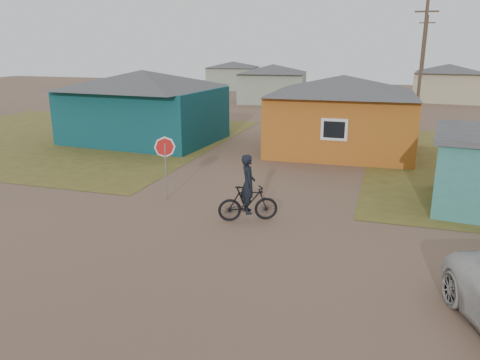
% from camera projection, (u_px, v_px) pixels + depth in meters
% --- Properties ---
extents(ground, '(120.00, 120.00, 0.00)m').
position_uv_depth(ground, '(185.00, 256.00, 12.25)').
color(ground, brown).
extents(grass_nw, '(20.00, 18.00, 0.00)m').
position_uv_depth(grass_nw, '(61.00, 137.00, 28.22)').
color(grass_nw, brown).
rests_on(grass_nw, ground).
extents(house_teal, '(8.93, 7.08, 4.00)m').
position_uv_depth(house_teal, '(144.00, 105.00, 26.51)').
color(house_teal, '#0B373E').
rests_on(house_teal, ground).
extents(house_yellow, '(7.72, 6.76, 3.90)m').
position_uv_depth(house_yellow, '(342.00, 113.00, 23.79)').
color(house_yellow, '#AA581A').
rests_on(house_yellow, ground).
extents(house_pale_west, '(7.04, 6.15, 3.60)m').
position_uv_depth(house_pale_west, '(273.00, 83.00, 44.62)').
color(house_pale_west, gray).
rests_on(house_pale_west, ground).
extents(house_beige_east, '(6.95, 6.05, 3.60)m').
position_uv_depth(house_beige_east, '(447.00, 82.00, 45.46)').
color(house_beige_east, tan).
rests_on(house_beige_east, ground).
extents(house_pale_north, '(6.28, 5.81, 3.40)m').
position_uv_depth(house_pale_north, '(233.00, 75.00, 57.96)').
color(house_pale_north, gray).
rests_on(house_pale_north, ground).
extents(utility_pole_near, '(1.40, 0.20, 8.00)m').
position_uv_depth(utility_pole_near, '(421.00, 65.00, 29.36)').
color(utility_pole_near, '#4D3A2E').
rests_on(utility_pole_near, ground).
extents(utility_pole_far, '(1.40, 0.20, 8.00)m').
position_uv_depth(utility_pole_far, '(424.00, 58.00, 43.72)').
color(utility_pole_far, '#4D3A2E').
rests_on(utility_pole_far, ground).
extents(stop_sign, '(0.74, 0.16, 2.27)m').
position_uv_depth(stop_sign, '(165.00, 153.00, 16.36)').
color(stop_sign, gray).
rests_on(stop_sign, ground).
extents(cyclist, '(1.93, 1.26, 2.13)m').
position_uv_depth(cyclist, '(248.00, 197.00, 14.54)').
color(cyclist, black).
rests_on(cyclist, ground).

